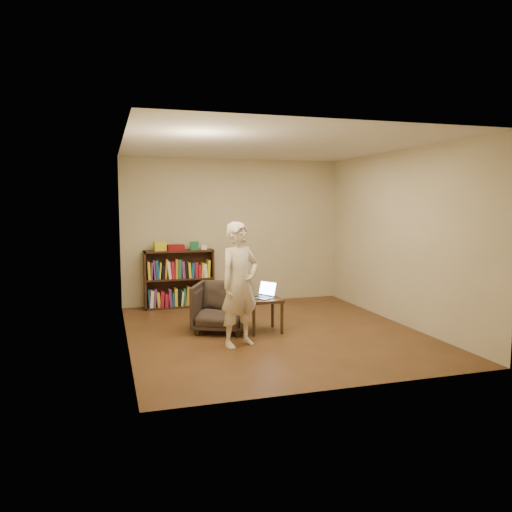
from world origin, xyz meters
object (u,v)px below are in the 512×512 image
object	(u,v)px
armchair	(221,307)
side_table	(264,304)
stool	(240,281)
laptop	(264,294)
person	(240,285)
bookshelf	(179,282)

from	to	relation	value
armchair	side_table	distance (m)	0.60
stool	armchair	world-z (taller)	armchair
laptop	armchair	bearing A→B (deg)	-137.50
side_table	person	bearing A→B (deg)	-131.10
bookshelf	side_table	xyz separation A→B (m)	(0.90, -2.04, -0.04)
side_table	person	distance (m)	0.87
armchair	person	world-z (taller)	person
person	stool	bearing A→B (deg)	49.85
stool	laptop	xyz separation A→B (m)	(-0.17, -1.93, 0.13)
bookshelf	person	size ratio (longest dim) A/B	0.76
stool	side_table	world-z (taller)	stool
stool	laptop	distance (m)	1.94
bookshelf	armchair	bearing A→B (deg)	-79.47
person	armchair	bearing A→B (deg)	69.24
side_table	person	xyz separation A→B (m)	(-0.51, -0.58, 0.39)
stool	side_table	distance (m)	1.98
armchair	side_table	size ratio (longest dim) A/B	1.59
side_table	laptop	size ratio (longest dim) A/B	1.17
stool	person	xyz separation A→B (m)	(-0.70, -2.55, 0.38)
stool	laptop	world-z (taller)	laptop
stool	armchair	distance (m)	1.92
stool	armchair	size ratio (longest dim) A/B	0.66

